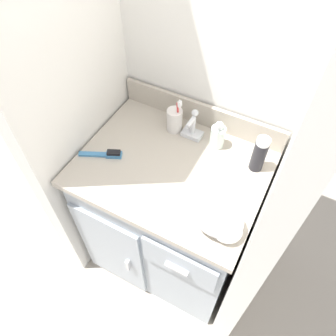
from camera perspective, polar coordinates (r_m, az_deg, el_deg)
ground_plane at (r=2.05m, az=0.40°, el=-14.16°), size 6.00×6.00×0.00m
wall_back at (r=1.40m, az=7.66°, el=17.55°), size 0.95×0.08×2.20m
wall_left at (r=1.35m, az=-16.34°, el=14.58°), size 0.08×0.68×2.20m
wall_right at (r=1.08m, az=21.56°, el=1.12°), size 0.08×0.68×2.20m
vanity at (r=1.67m, az=0.39°, el=-8.11°), size 0.77×0.61×0.82m
backsplash at (r=1.49m, az=5.85°, el=9.39°), size 0.77×0.02×0.11m
sink_faucet at (r=1.43m, az=4.30°, el=6.99°), size 0.09×0.09×0.14m
toothbrush_cup at (r=1.45m, az=1.15°, el=8.37°), size 0.07×0.07×0.17m
soap_dispenser at (r=1.40m, az=8.63°, el=5.48°), size 0.06×0.07×0.13m
shaving_cream_can at (r=1.33m, az=15.62°, el=2.33°), size 0.05×0.05×0.17m
hairbrush at (r=1.40m, az=-10.67°, el=2.39°), size 0.18×0.10×0.03m
hand_towel at (r=1.16m, az=9.12°, el=-9.07°), size 0.19×0.14×0.11m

